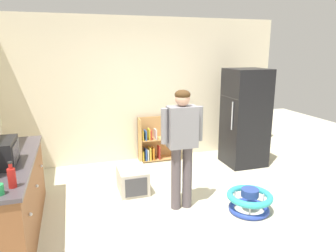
{
  "coord_description": "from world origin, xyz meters",
  "views": [
    {
      "loc": [
        -1.42,
        -3.43,
        2.11
      ],
      "look_at": [
        -0.14,
        0.66,
        1.05
      ],
      "focal_mm": 33.08,
      "sensor_mm": 36.0,
      "label": 1
    }
  ],
  "objects": [
    {
      "name": "ground_plane",
      "position": [
        0.0,
        0.0,
        0.0
      ],
      "size": [
        12.0,
        12.0,
        0.0
      ],
      "primitive_type": "plane",
      "color": "beige",
      "rests_on": "ground"
    },
    {
      "name": "back_wall",
      "position": [
        0.0,
        2.33,
        1.35
      ],
      "size": [
        5.2,
        0.06,
        2.7
      ],
      "primitive_type": "cube",
      "color": "#F1E2C2",
      "rests_on": "ground"
    },
    {
      "name": "kitchen_counter",
      "position": [
        -2.2,
        0.22,
        0.45
      ],
      "size": [
        0.65,
        2.05,
        0.9
      ],
      "color": "brown",
      "rests_on": "ground"
    },
    {
      "name": "refrigerator",
      "position": [
        1.6,
        1.46,
        0.89
      ],
      "size": [
        0.73,
        0.68,
        1.78
      ],
      "color": "black",
      "rests_on": "ground"
    },
    {
      "name": "bookshelf",
      "position": [
        0.09,
        2.15,
        0.36
      ],
      "size": [
        0.8,
        0.28,
        0.85
      ],
      "color": "tan",
      "rests_on": "ground"
    },
    {
      "name": "standing_person",
      "position": [
        -0.09,
        0.21,
        0.97
      ],
      "size": [
        0.57,
        0.22,
        1.62
      ],
      "color": "#574D52",
      "rests_on": "ground"
    },
    {
      "name": "baby_walker",
      "position": [
        0.74,
        -0.17,
        0.16
      ],
      "size": [
        0.6,
        0.6,
        0.32
      ],
      "color": "#2B45B1",
      "rests_on": "ground"
    },
    {
      "name": "pet_carrier",
      "position": [
        -0.63,
        0.9,
        0.18
      ],
      "size": [
        0.42,
        0.55,
        0.36
      ],
      "color": "beige",
      "rests_on": "ground"
    },
    {
      "name": "banana_bunch",
      "position": [
        -2.2,
        1.02,
        0.93
      ],
      "size": [
        0.12,
        0.16,
        0.04
      ],
      "color": "yellow",
      "rests_on": "kitchen_counter"
    },
    {
      "name": "ketchup_bottle",
      "position": [
        -1.99,
        -0.55,
        1.0
      ],
      "size": [
        0.07,
        0.07,
        0.25
      ],
      "color": "red",
      "rests_on": "kitchen_counter"
    }
  ]
}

